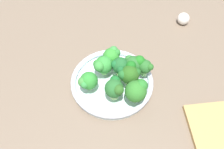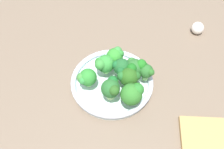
% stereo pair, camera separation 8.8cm
% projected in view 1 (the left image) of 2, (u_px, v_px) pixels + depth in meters
% --- Properties ---
extents(ground_plane, '(1.30, 1.30, 0.03)m').
position_uv_depth(ground_plane, '(124.00, 91.00, 0.94)').
color(ground_plane, '#766452').
extents(bowl, '(0.27, 0.27, 0.03)m').
position_uv_depth(bowl, '(112.00, 83.00, 0.92)').
color(bowl, silver).
rests_on(bowl, ground_plane).
extents(broccoli_floret_0, '(0.06, 0.07, 0.07)m').
position_uv_depth(broccoli_floret_0, '(133.00, 64.00, 0.89)').
color(broccoli_floret_0, '#80BA56').
rests_on(broccoli_floret_0, bowl).
extents(broccoli_floret_1, '(0.06, 0.07, 0.08)m').
position_uv_depth(broccoli_floret_1, '(137.00, 90.00, 0.83)').
color(broccoli_floret_1, '#7FC25B').
rests_on(broccoli_floret_1, bowl).
extents(broccoli_floret_2, '(0.05, 0.06, 0.07)m').
position_uv_depth(broccoli_floret_2, '(112.00, 56.00, 0.91)').
color(broccoli_floret_2, '#96C968').
rests_on(broccoli_floret_2, bowl).
extents(broccoli_floret_3, '(0.06, 0.06, 0.07)m').
position_uv_depth(broccoli_floret_3, '(120.00, 66.00, 0.89)').
color(broccoli_floret_3, '#A2D166').
rests_on(broccoli_floret_3, bowl).
extents(broccoli_floret_4, '(0.06, 0.06, 0.06)m').
position_uv_depth(broccoli_floret_4, '(88.00, 81.00, 0.86)').
color(broccoli_floret_4, '#76BF55').
rests_on(broccoli_floret_4, bowl).
extents(broccoli_floret_5, '(0.06, 0.07, 0.07)m').
position_uv_depth(broccoli_floret_5, '(129.00, 73.00, 0.87)').
color(broccoli_floret_5, '#85B257').
rests_on(broccoli_floret_5, bowl).
extents(broccoli_floret_6, '(0.06, 0.06, 0.07)m').
position_uv_depth(broccoli_floret_6, '(103.00, 65.00, 0.89)').
color(broccoli_floret_6, '#8FD76D').
rests_on(broccoli_floret_6, bowl).
extents(broccoli_floret_7, '(0.07, 0.06, 0.08)m').
position_uv_depth(broccoli_floret_7, '(115.00, 87.00, 0.84)').
color(broccoli_floret_7, '#9ECA72').
rests_on(broccoli_floret_7, bowl).
extents(broccoli_floret_8, '(0.05, 0.05, 0.06)m').
position_uv_depth(broccoli_floret_8, '(145.00, 67.00, 0.89)').
color(broccoli_floret_8, '#91D873').
rests_on(broccoli_floret_8, bowl).
extents(cutting_board, '(0.25, 0.16, 0.02)m').
position_uv_depth(cutting_board, '(216.00, 140.00, 0.81)').
color(cutting_board, tan).
rests_on(cutting_board, ground_plane).
extents(garlic_bulb, '(0.05, 0.05, 0.05)m').
position_uv_depth(garlic_bulb, '(183.00, 19.00, 1.08)').
color(garlic_bulb, white).
rests_on(garlic_bulb, ground_plane).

